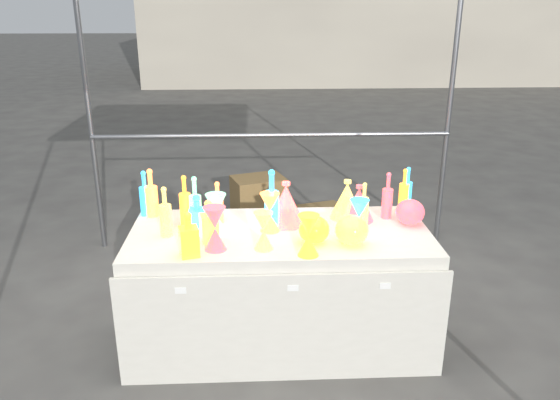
{
  "coord_description": "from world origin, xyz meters",
  "views": [
    {
      "loc": [
        -0.14,
        -3.01,
        2.03
      ],
      "look_at": [
        0.0,
        0.0,
        0.95
      ],
      "focal_mm": 35.0,
      "sensor_mm": 36.0,
      "label": 1
    }
  ],
  "objects_px": {
    "decanter_0": "(209,221)",
    "display_table": "(280,287)",
    "cardboard_box_closed": "(259,195)",
    "globe_0": "(352,232)",
    "hourglass_0": "(308,235)",
    "lampshade_0": "(286,203)",
    "bottle_0": "(151,193)"
  },
  "relations": [
    {
      "from": "display_table",
      "to": "globe_0",
      "type": "distance_m",
      "value": 0.63
    },
    {
      "from": "decanter_0",
      "to": "globe_0",
      "type": "height_order",
      "value": "decanter_0"
    },
    {
      "from": "cardboard_box_closed",
      "to": "globe_0",
      "type": "xyz_separation_m",
      "value": [
        0.51,
        -2.5,
        0.64
      ]
    },
    {
      "from": "display_table",
      "to": "hourglass_0",
      "type": "distance_m",
      "value": 0.61
    },
    {
      "from": "cardboard_box_closed",
      "to": "display_table",
      "type": "bearing_deg",
      "value": -105.47
    },
    {
      "from": "lampshade_0",
      "to": "bottle_0",
      "type": "bearing_deg",
      "value": 164.07
    },
    {
      "from": "hourglass_0",
      "to": "globe_0",
      "type": "xyz_separation_m",
      "value": [
        0.26,
        0.13,
        -0.04
      ]
    },
    {
      "from": "globe_0",
      "to": "hourglass_0",
      "type": "bearing_deg",
      "value": -152.93
    },
    {
      "from": "hourglass_0",
      "to": "lampshade_0",
      "type": "relative_size",
      "value": 0.85
    },
    {
      "from": "display_table",
      "to": "globe_0",
      "type": "height_order",
      "value": "globe_0"
    },
    {
      "from": "globe_0",
      "to": "cardboard_box_closed",
      "type": "bearing_deg",
      "value": 101.57
    },
    {
      "from": "display_table",
      "to": "decanter_0",
      "type": "distance_m",
      "value": 0.66
    },
    {
      "from": "lampshade_0",
      "to": "hourglass_0",
      "type": "bearing_deg",
      "value": -82.0
    },
    {
      "from": "cardboard_box_closed",
      "to": "lampshade_0",
      "type": "relative_size",
      "value": 1.87
    },
    {
      "from": "hourglass_0",
      "to": "decanter_0",
      "type": "bearing_deg",
      "value": 158.74
    },
    {
      "from": "lampshade_0",
      "to": "display_table",
      "type": "bearing_deg",
      "value": -112.5
    },
    {
      "from": "cardboard_box_closed",
      "to": "decanter_0",
      "type": "distance_m",
      "value": 2.53
    },
    {
      "from": "decanter_0",
      "to": "hourglass_0",
      "type": "relative_size",
      "value": 1.07
    },
    {
      "from": "bottle_0",
      "to": "globe_0",
      "type": "xyz_separation_m",
      "value": [
        1.2,
        -0.5,
        -0.08
      ]
    },
    {
      "from": "cardboard_box_closed",
      "to": "hourglass_0",
      "type": "bearing_deg",
      "value": -102.85
    },
    {
      "from": "decanter_0",
      "to": "hourglass_0",
      "type": "xyz_separation_m",
      "value": [
        0.55,
        -0.21,
        -0.01
      ]
    },
    {
      "from": "cardboard_box_closed",
      "to": "lampshade_0",
      "type": "bearing_deg",
      "value": -104.21
    },
    {
      "from": "cardboard_box_closed",
      "to": "hourglass_0",
      "type": "relative_size",
      "value": 2.2
    },
    {
      "from": "hourglass_0",
      "to": "display_table",
      "type": "bearing_deg",
      "value": 112.86
    },
    {
      "from": "display_table",
      "to": "decanter_0",
      "type": "xyz_separation_m",
      "value": [
        -0.41,
        -0.11,
        0.5
      ]
    },
    {
      "from": "decanter_0",
      "to": "lampshade_0",
      "type": "height_order",
      "value": "lampshade_0"
    },
    {
      "from": "lampshade_0",
      "to": "decanter_0",
      "type": "bearing_deg",
      "value": -156.29
    },
    {
      "from": "cardboard_box_closed",
      "to": "bottle_0",
      "type": "distance_m",
      "value": 2.23
    },
    {
      "from": "hourglass_0",
      "to": "cardboard_box_closed",
      "type": "bearing_deg",
      "value": 95.49
    },
    {
      "from": "display_table",
      "to": "lampshade_0",
      "type": "xyz_separation_m",
      "value": [
        0.04,
        0.12,
        0.51
      ]
    },
    {
      "from": "decanter_0",
      "to": "display_table",
      "type": "bearing_deg",
      "value": 1.4
    },
    {
      "from": "bottle_0",
      "to": "lampshade_0",
      "type": "height_order",
      "value": "bottle_0"
    }
  ]
}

